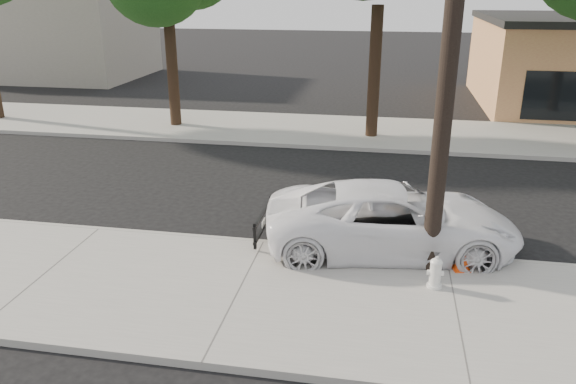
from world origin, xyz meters
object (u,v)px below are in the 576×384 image
object	(u,v)px
police_cruiser	(392,219)
traffic_cone	(462,255)
utility_pole	(451,38)
fire_hydrant	(435,273)

from	to	relation	value
police_cruiser	traffic_cone	world-z (taller)	police_cruiser
utility_pole	traffic_cone	size ratio (longest dim) A/B	13.55
utility_pole	traffic_cone	bearing A→B (deg)	1.00
police_cruiser	fire_hydrant	size ratio (longest dim) A/B	9.13
utility_pole	police_cruiser	size ratio (longest dim) A/B	1.64
utility_pole	fire_hydrant	world-z (taller)	utility_pole
fire_hydrant	traffic_cone	bearing A→B (deg)	54.05
police_cruiser	traffic_cone	distance (m)	1.71
utility_pole	police_cruiser	xyz separation A→B (m)	(-0.79, 0.91, -3.94)
utility_pole	traffic_cone	xyz separation A→B (m)	(0.64, 0.01, -4.23)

